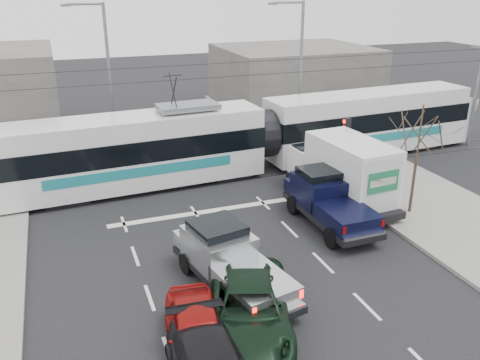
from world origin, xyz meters
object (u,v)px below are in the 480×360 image
object	(u,v)px
bare_tree	(420,135)
navy_pickup	(327,199)
tram	(262,135)
street_lamp_near	(298,66)
silver_pickup	(228,259)
green_car	(250,308)
street_lamp_far	(106,72)
box_truck	(343,172)
red_car	(197,333)
traffic_signal	(347,137)

from	to	relation	value
bare_tree	navy_pickup	world-z (taller)	bare_tree
tram	navy_pickup	world-z (taller)	tram
street_lamp_near	silver_pickup	distance (m)	17.54
navy_pickup	green_car	bearing A→B (deg)	-136.44
street_lamp_far	silver_pickup	bearing A→B (deg)	-83.03
street_lamp_near	box_truck	size ratio (longest dim) A/B	1.32
red_car	street_lamp_near	bearing A→B (deg)	63.98
traffic_signal	street_lamp_far	distance (m)	14.47
street_lamp_far	navy_pickup	xyz separation A→B (m)	(7.69, -12.95, -3.98)
navy_pickup	red_car	size ratio (longest dim) A/B	1.29
bare_tree	street_lamp_far	bearing A→B (deg)	131.12
street_lamp_far	box_truck	distance (m)	15.14
bare_tree	box_truck	xyz separation A→B (m)	(-2.37, 2.16, -2.15)
traffic_signal	silver_pickup	world-z (taller)	traffic_signal
navy_pickup	red_car	xyz separation A→B (m)	(-7.70, -6.29, -0.41)
street_lamp_far	green_car	size ratio (longest dim) A/B	1.67
navy_pickup	street_lamp_far	bearing A→B (deg)	119.91
street_lamp_near	tram	xyz separation A→B (m)	(-3.83, -3.48, -3.09)
street_lamp_far	tram	xyz separation A→B (m)	(7.67, -5.48, -3.09)
traffic_signal	street_lamp_near	bearing A→B (deg)	83.59
tram	traffic_signal	bearing A→B (deg)	-56.83
tram	box_truck	distance (m)	6.13
street_lamp_far	red_car	world-z (taller)	street_lamp_far
red_car	bare_tree	bearing A→B (deg)	33.66
tram	red_car	distance (m)	15.82
bare_tree	street_lamp_near	world-z (taller)	street_lamp_near
silver_pickup	green_car	size ratio (longest dim) A/B	1.12
silver_pickup	street_lamp_near	bearing A→B (deg)	44.68
silver_pickup	navy_pickup	bearing A→B (deg)	17.89
bare_tree	green_car	world-z (taller)	bare_tree
bare_tree	green_car	distance (m)	11.66
traffic_signal	box_truck	size ratio (longest dim) A/B	0.53
street_lamp_near	tram	world-z (taller)	street_lamp_near
street_lamp_far	green_car	distance (m)	19.29
box_truck	red_car	distance (m)	12.34
street_lamp_near	street_lamp_far	world-z (taller)	same
street_lamp_near	green_car	world-z (taller)	street_lamp_near
bare_tree	box_truck	bearing A→B (deg)	137.64
traffic_signal	green_car	xyz separation A→B (m)	(-8.85, -9.20, -1.99)
bare_tree	red_car	xyz separation A→B (m)	(-11.80, -5.74, -3.07)
box_truck	navy_pickup	xyz separation A→B (m)	(-1.73, -1.61, -0.51)
bare_tree	red_car	bearing A→B (deg)	-154.04
street_lamp_near	red_car	size ratio (longest dim) A/B	2.12
bare_tree	silver_pickup	size ratio (longest dim) A/B	0.82
traffic_signal	navy_pickup	size ratio (longest dim) A/B	0.66
street_lamp_far	box_truck	world-z (taller)	street_lamp_far
navy_pickup	green_car	xyz separation A→B (m)	(-5.88, -5.75, -0.38)
bare_tree	green_car	bearing A→B (deg)	-152.47
traffic_signal	red_car	size ratio (longest dim) A/B	0.85
street_lamp_far	silver_pickup	distance (m)	16.78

